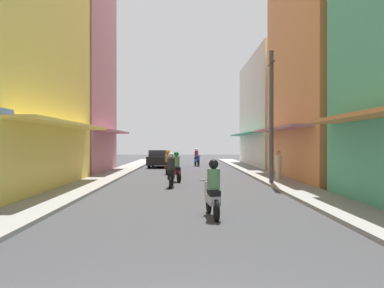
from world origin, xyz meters
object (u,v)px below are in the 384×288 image
object	(u,v)px
motorbike_black	(171,172)
utility_pole	(271,116)
motorbike_blue	(197,158)
motorbike_red	(168,163)
pedestrian_far	(278,166)
motorbike_silver	(213,191)
motorbike_maroon	(175,168)
parked_car	(160,158)

from	to	relation	value
motorbike_black	utility_pole	size ratio (longest dim) A/B	0.28
motorbike_blue	motorbike_red	xyz separation A→B (m)	(-2.12, -9.09, 0.00)
pedestrian_far	motorbike_black	bearing A→B (deg)	-155.33
motorbike_red	motorbike_black	distance (m)	7.78
motorbike_blue	motorbike_silver	world-z (taller)	same
motorbike_blue	motorbike_maroon	xyz separation A→B (m)	(-1.50, -14.19, 0.00)
motorbike_silver	parked_car	xyz separation A→B (m)	(-2.93, 22.42, 0.04)
motorbike_blue	pedestrian_far	xyz separation A→B (m)	(3.88, -14.33, 0.12)
motorbike_red	utility_pole	size ratio (longest dim) A/B	0.28
motorbike_red	motorbike_black	xyz separation A→B (m)	(0.51, -7.76, 0.00)
motorbike_black	motorbike_maroon	xyz separation A→B (m)	(0.11, 2.66, 0.00)
motorbike_red	parked_car	distance (m)	7.36
motorbike_maroon	utility_pole	distance (m)	5.62
motorbike_blue	parked_car	size ratio (longest dim) A/B	0.43
motorbike_blue	parked_car	distance (m)	3.62
motorbike_black	utility_pole	distance (m)	5.50
motorbike_black	motorbike_silver	world-z (taller)	same
motorbike_blue	parked_car	bearing A→B (deg)	-150.14
motorbike_blue	motorbike_silver	size ratio (longest dim) A/B	0.99
parked_car	pedestrian_far	distance (m)	14.36
utility_pole	motorbike_black	bearing A→B (deg)	-169.38
motorbike_black	utility_pole	world-z (taller)	utility_pole
motorbike_black	pedestrian_far	size ratio (longest dim) A/B	1.10
pedestrian_far	motorbike_silver	bearing A→B (deg)	-112.48
motorbike_black	pedestrian_far	world-z (taller)	pedestrian_far
motorbike_maroon	pedestrian_far	distance (m)	5.38
motorbike_blue	motorbike_maroon	bearing A→B (deg)	-96.02
motorbike_maroon	parked_car	world-z (taller)	motorbike_maroon
motorbike_silver	parked_car	bearing A→B (deg)	97.44
motorbike_red	motorbike_maroon	size ratio (longest dim) A/B	1.04
motorbike_blue	pedestrian_far	distance (m)	14.85
parked_car	utility_pole	xyz separation A→B (m)	(6.31, -14.15, 2.56)
motorbike_blue	pedestrian_far	size ratio (longest dim) A/B	1.09
motorbike_maroon	utility_pole	bearing A→B (deg)	-20.78
parked_car	pedestrian_far	world-z (taller)	pedestrian_far
motorbike_silver	pedestrian_far	size ratio (longest dim) A/B	1.10
motorbike_blue	parked_car	xyz separation A→B (m)	(-3.14, -1.80, 0.04)
motorbike_blue	pedestrian_far	world-z (taller)	pedestrian_far
motorbike_black	motorbike_silver	distance (m)	7.50
motorbike_silver	motorbike_maroon	distance (m)	10.11
motorbike_blue	motorbike_silver	xyz separation A→B (m)	(-0.21, -24.22, 0.00)
motorbike_blue	motorbike_maroon	size ratio (longest dim) A/B	1.03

